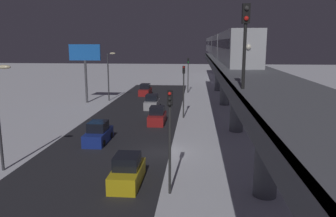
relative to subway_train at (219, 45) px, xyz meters
name	(u,v)px	position (x,y,z in m)	size (l,w,h in m)	color
ground_plane	(161,152)	(7.11, 38.47, -8.70)	(240.00, 240.00, 0.00)	white
avenue_asphalt	(106,151)	(11.86, 38.47, -8.69)	(11.00, 90.98, 0.01)	#28282D
elevated_railway	(249,83)	(0.09, 38.47, -2.73)	(5.00, 90.98, 6.92)	slate
subway_train	(219,45)	(0.00, 0.00, 0.00)	(2.94, 74.07, 3.40)	#B7BABF
rail_signal	(245,32)	(1.98, 49.02, 0.95)	(0.36, 0.41, 4.00)	black
sedan_blue	(98,134)	(13.26, 36.02, -7.91)	(1.91, 4.31, 1.97)	navy
sedan_silver	(152,103)	(10.46, 19.19, -7.90)	(1.80, 4.06, 1.97)	#B2B2B7
sedan_yellow	(127,172)	(8.66, 45.00, -7.90)	(1.80, 4.10, 1.97)	gold
sedan_red	(157,117)	(8.66, 28.14, -7.90)	(1.80, 4.01, 1.97)	#A51E1E
sedan_red_2	(145,90)	(13.26, 6.99, -7.90)	(1.80, 4.61, 1.97)	#A51E1E
traffic_light_near	(170,128)	(5.76, 46.27, -4.50)	(0.32, 0.44, 6.40)	#2D2D2D
traffic_light_mid	(184,84)	(5.76, 25.06, -4.50)	(0.32, 0.44, 6.40)	#2D2D2D
traffic_light_far	(188,70)	(5.76, 3.84, -4.50)	(0.32, 0.44, 6.40)	#2D2D2D
commercial_billboard	(85,58)	(21.12, 15.51, -1.87)	(4.80, 0.36, 8.90)	#4C4C51
street_lamp_near	(0,105)	(17.94, 43.47, -3.88)	(1.35, 0.44, 7.65)	#38383D
street_lamp_far	(109,71)	(17.94, 13.47, -3.88)	(1.35, 0.44, 7.65)	#38383D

